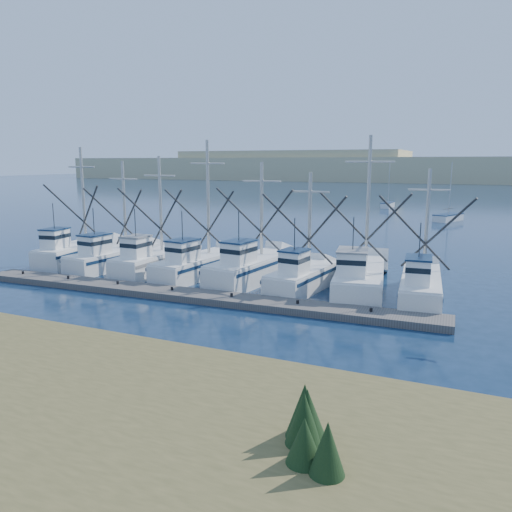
# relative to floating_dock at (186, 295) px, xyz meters

# --- Properties ---
(ground) EXTENTS (500.00, 500.00, 0.00)m
(ground) POSITION_rel_floating_dock_xyz_m (6.46, -5.46, -0.20)
(ground) COLOR #0C2138
(ground) RESTS_ON ground
(floating_dock) EXTENTS (30.25, 3.09, 0.40)m
(floating_dock) POSITION_rel_floating_dock_xyz_m (0.00, 0.00, 0.00)
(floating_dock) COLOR #5D5753
(floating_dock) RESTS_ON ground
(dune_ridge) EXTENTS (360.00, 60.00, 10.00)m
(dune_ridge) POSITION_rel_floating_dock_xyz_m (6.46, 204.54, 4.80)
(dune_ridge) COLOR tan
(dune_ridge) RESTS_ON ground
(trawler_fleet) EXTENTS (29.63, 9.58, 9.77)m
(trawler_fleet) POSITION_rel_floating_dock_xyz_m (0.06, 5.15, 0.74)
(trawler_fleet) COLOR white
(trawler_fleet) RESTS_ON ground
(sailboat_near) EXTENTS (3.90, 5.75, 8.10)m
(sailboat_near) POSITION_rel_floating_dock_xyz_m (12.15, 49.06, 0.29)
(sailboat_near) COLOR white
(sailboat_near) RESTS_ON ground
(sailboat_far) EXTENTS (1.71, 5.41, 8.10)m
(sailboat_far) POSITION_rel_floating_dock_xyz_m (1.03, 66.61, 0.30)
(sailboat_far) COLOR white
(sailboat_far) RESTS_ON ground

